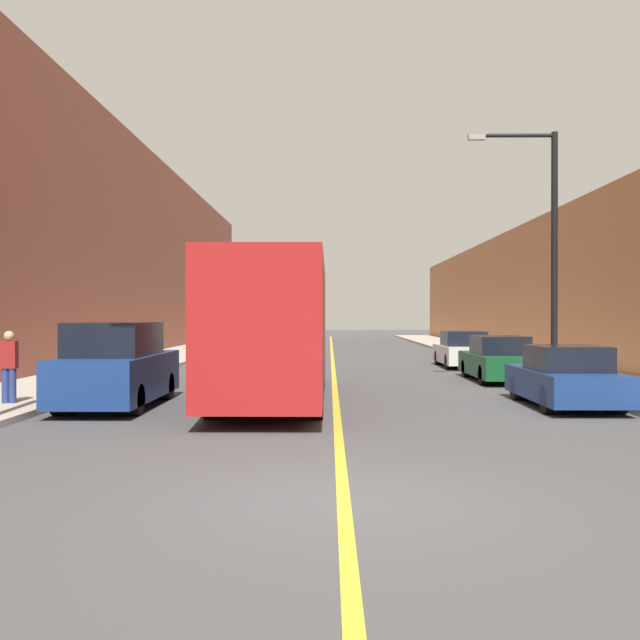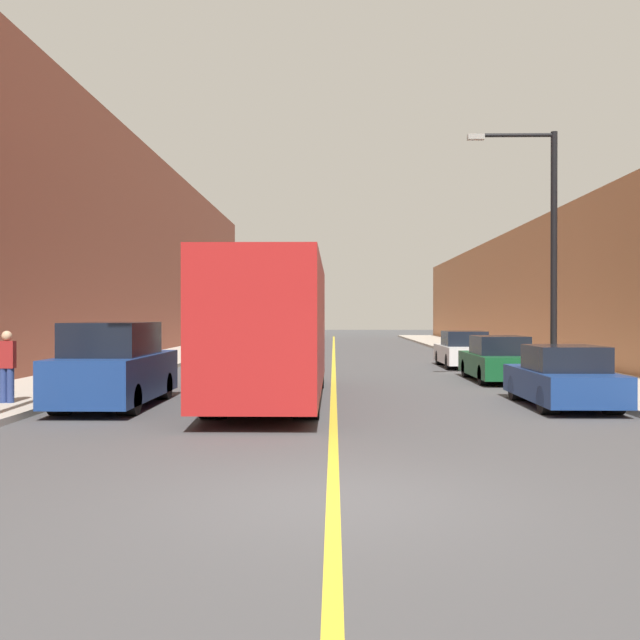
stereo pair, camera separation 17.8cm
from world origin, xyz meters
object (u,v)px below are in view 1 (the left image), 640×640
Objects in this scene: bus at (275,327)px; pedestrian at (9,366)px; parked_suv_left at (117,368)px; car_right_near at (565,379)px; car_right_far at (463,351)px; car_right_mid at (498,361)px; street_lamp_right at (546,239)px.

pedestrian is at bearing -162.91° from bus.
pedestrian is (-2.34, -0.44, 0.08)m from parked_suv_left.
car_right_near is 0.96× the size of car_right_far.
parked_suv_left reaches higher than pedestrian.
parked_suv_left is 12.54m from car_right_mid.
car_right_near is 2.63× the size of pedestrian.
car_right_mid is at bearing -90.00° from car_right_far.
car_right_mid is at bearing 39.28° from bus.
car_right_far is at bearing 90.00° from car_right_mid.
pedestrian is (-12.76, -13.88, 0.32)m from car_right_far.
street_lamp_right is (1.11, -1.51, 3.80)m from car_right_mid.
pedestrian reaches higher than car_right_far.
street_lamp_right is (1.09, 5.28, 3.81)m from car_right_near.
car_right_near is 6.79m from car_right_mid.
street_lamp_right is at bearing -82.08° from car_right_far.
car_right_near is at bearing -89.85° from car_right_mid.
car_right_far is (-0.02, 13.26, 0.02)m from car_right_near.
bus is at bearing 170.06° from car_right_near.
car_right_mid is 2.87× the size of pedestrian.
bus is 1.42× the size of street_lamp_right.
street_lamp_right reaches higher than pedestrian.
car_right_mid is (10.42, 6.98, -0.24)m from parked_suv_left.
parked_suv_left is at bearing -158.87° from bus.
parked_suv_left reaches higher than car_right_mid.
pedestrian is (-12.76, -7.41, 0.33)m from car_right_mid.
parked_suv_left is 0.66× the size of street_lamp_right.
pedestrian is at bearing -149.85° from car_right_mid.
parked_suv_left reaches higher than car_right_far.
car_right_mid is (-0.02, 6.79, 0.02)m from car_right_near.
pedestrian is at bearing -132.58° from car_right_far.
bus is 6.52× the size of pedestrian.
car_right_near is at bearing -101.68° from street_lamp_right.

